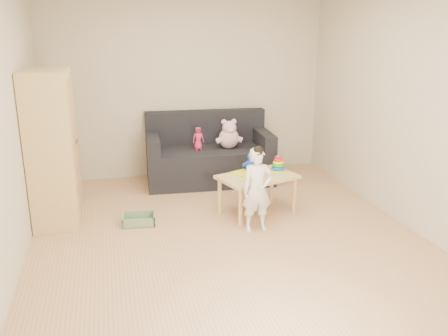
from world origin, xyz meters
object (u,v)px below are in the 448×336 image
object	(u,v)px
sofa	(209,165)
toddler	(257,191)
play_table	(257,194)
wardrobe	(53,147)

from	to	relation	value
sofa	toddler	bearing A→B (deg)	-81.81
toddler	play_table	bearing A→B (deg)	72.89
toddler	wardrobe	bearing A→B (deg)	158.51
wardrobe	sofa	size ratio (longest dim) A/B	0.98
wardrobe	sofa	bearing A→B (deg)	24.23
wardrobe	play_table	bearing A→B (deg)	-9.97
play_table	toddler	world-z (taller)	toddler
wardrobe	play_table	world-z (taller)	wardrobe
wardrobe	sofa	distance (m)	2.24
play_table	toddler	distance (m)	0.54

